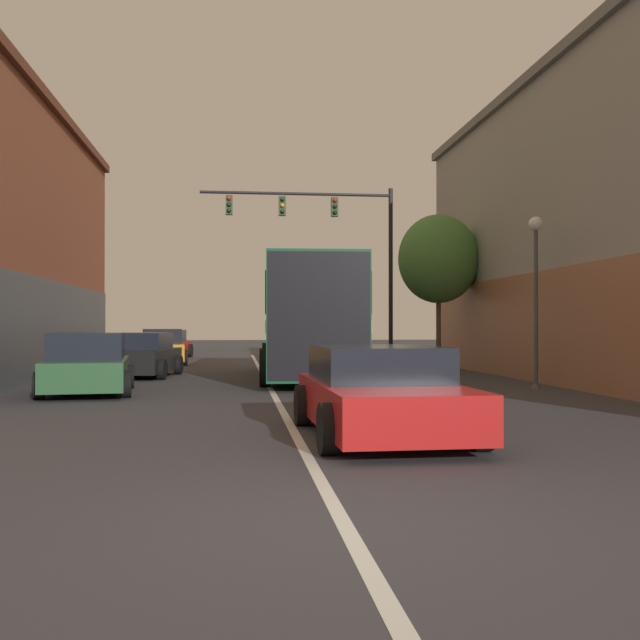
{
  "coord_description": "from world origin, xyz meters",
  "views": [
    {
      "loc": [
        -0.85,
        -5.95,
        1.57
      ],
      "look_at": [
        1.44,
        14.54,
        1.74
      ],
      "focal_mm": 42.0,
      "sensor_mm": 36.0,
      "label": 1
    }
  ],
  "objects_px": {
    "parked_car_left_distant": "(88,365)",
    "traffic_signal_gantry": "(331,233)",
    "parked_car_left_mid": "(143,356)",
    "street_tree_near": "(438,259)",
    "street_lamp": "(536,279)",
    "bus": "(308,315)",
    "parked_car_left_near": "(162,348)",
    "parked_car_left_far": "(167,345)",
    "hatchback_foreground": "(380,393)"
  },
  "relations": [
    {
      "from": "bus",
      "to": "street_tree_near",
      "type": "height_order",
      "value": "street_tree_near"
    },
    {
      "from": "parked_car_left_far",
      "to": "street_tree_near",
      "type": "xyz_separation_m",
      "value": [
        10.51,
        -11.45,
        3.29
      ]
    },
    {
      "from": "hatchback_foreground",
      "to": "parked_car_left_distant",
      "type": "xyz_separation_m",
      "value": [
        -5.49,
        7.4,
        0.05
      ]
    },
    {
      "from": "bus",
      "to": "parked_car_left_distant",
      "type": "height_order",
      "value": "bus"
    },
    {
      "from": "bus",
      "to": "parked_car_left_mid",
      "type": "distance_m",
      "value": 5.29
    },
    {
      "from": "parked_car_left_near",
      "to": "parked_car_left_distant",
      "type": "xyz_separation_m",
      "value": [
        -0.38,
        -13.54,
        -0.02
      ]
    },
    {
      "from": "bus",
      "to": "hatchback_foreground",
      "type": "xyz_separation_m",
      "value": [
        -0.12,
        -12.04,
        -1.29
      ]
    },
    {
      "from": "bus",
      "to": "traffic_signal_gantry",
      "type": "xyz_separation_m",
      "value": [
        1.75,
        8.22,
        3.53
      ]
    },
    {
      "from": "parked_car_left_mid",
      "to": "traffic_signal_gantry",
      "type": "height_order",
      "value": "traffic_signal_gantry"
    },
    {
      "from": "parked_car_left_near",
      "to": "street_lamp",
      "type": "bearing_deg",
      "value": -147.82
    },
    {
      "from": "hatchback_foreground",
      "to": "parked_car_left_far",
      "type": "distance_m",
      "value": 27.3
    },
    {
      "from": "hatchback_foreground",
      "to": "street_lamp",
      "type": "relative_size",
      "value": 1.03
    },
    {
      "from": "hatchback_foreground",
      "to": "parked_car_left_near",
      "type": "bearing_deg",
      "value": 12.18
    },
    {
      "from": "parked_car_left_distant",
      "to": "street_tree_near",
      "type": "height_order",
      "value": "street_tree_near"
    },
    {
      "from": "parked_car_left_mid",
      "to": "parked_car_left_distant",
      "type": "relative_size",
      "value": 0.95
    },
    {
      "from": "bus",
      "to": "street_tree_near",
      "type": "xyz_separation_m",
      "value": [
        4.96,
        3.27,
        2.05
      ]
    },
    {
      "from": "parked_car_left_near",
      "to": "parked_car_left_far",
      "type": "bearing_deg",
      "value": -3.15
    },
    {
      "from": "bus",
      "to": "street_lamp",
      "type": "xyz_separation_m",
      "value": [
        5.37,
        -4.41,
        0.87
      ]
    },
    {
      "from": "parked_car_left_near",
      "to": "street_tree_near",
      "type": "bearing_deg",
      "value": -125.3
    },
    {
      "from": "street_lamp",
      "to": "bus",
      "type": "bearing_deg",
      "value": 140.62
    },
    {
      "from": "traffic_signal_gantry",
      "to": "street_tree_near",
      "type": "height_order",
      "value": "traffic_signal_gantry"
    },
    {
      "from": "bus",
      "to": "parked_car_left_far",
      "type": "xyz_separation_m",
      "value": [
        -5.55,
        14.71,
        -1.24
      ]
    },
    {
      "from": "parked_car_left_near",
      "to": "traffic_signal_gantry",
      "type": "relative_size",
      "value": 0.57
    },
    {
      "from": "bus",
      "to": "parked_car_left_mid",
      "type": "xyz_separation_m",
      "value": [
        -5.03,
        1.05,
        -1.25
      ]
    },
    {
      "from": "parked_car_left_distant",
      "to": "traffic_signal_gantry",
      "type": "relative_size",
      "value": 0.54
    },
    {
      "from": "parked_car_left_near",
      "to": "bus",
      "type": "bearing_deg",
      "value": -155.93
    },
    {
      "from": "parked_car_left_distant",
      "to": "street_tree_near",
      "type": "distance_m",
      "value": 13.6
    },
    {
      "from": "traffic_signal_gantry",
      "to": "street_lamp",
      "type": "xyz_separation_m",
      "value": [
        3.62,
        -12.62,
        -2.66
      ]
    },
    {
      "from": "parked_car_left_near",
      "to": "parked_car_left_distant",
      "type": "height_order",
      "value": "parked_car_left_near"
    },
    {
      "from": "parked_car_left_far",
      "to": "street_tree_near",
      "type": "distance_m",
      "value": 15.88
    },
    {
      "from": "bus",
      "to": "street_lamp",
      "type": "bearing_deg",
      "value": -126.8
    },
    {
      "from": "bus",
      "to": "hatchback_foreground",
      "type": "relative_size",
      "value": 2.33
    },
    {
      "from": "parked_car_left_far",
      "to": "traffic_signal_gantry",
      "type": "bearing_deg",
      "value": -124.02
    },
    {
      "from": "hatchback_foreground",
      "to": "parked_car_left_far",
      "type": "relative_size",
      "value": 1.07
    },
    {
      "from": "parked_car_left_near",
      "to": "traffic_signal_gantry",
      "type": "height_order",
      "value": "traffic_signal_gantry"
    },
    {
      "from": "parked_car_left_mid",
      "to": "parked_car_left_far",
      "type": "relative_size",
      "value": 0.99
    },
    {
      "from": "street_lamp",
      "to": "street_tree_near",
      "type": "height_order",
      "value": "street_tree_near"
    },
    {
      "from": "parked_car_left_near",
      "to": "street_lamp",
      "type": "relative_size",
      "value": 1.04
    },
    {
      "from": "parked_car_left_distant",
      "to": "street_tree_near",
      "type": "bearing_deg",
      "value": -59.57
    },
    {
      "from": "bus",
      "to": "traffic_signal_gantry",
      "type": "height_order",
      "value": "traffic_signal_gantry"
    },
    {
      "from": "street_lamp",
      "to": "street_tree_near",
      "type": "relative_size",
      "value": 0.79
    },
    {
      "from": "parked_car_left_mid",
      "to": "street_tree_near",
      "type": "distance_m",
      "value": 10.75
    },
    {
      "from": "parked_car_left_far",
      "to": "parked_car_left_mid",
      "type": "bearing_deg",
      "value": -170.18
    },
    {
      "from": "hatchback_foreground",
      "to": "street_lamp",
      "type": "distance_m",
      "value": 9.64
    },
    {
      "from": "parked_car_left_near",
      "to": "parked_car_left_distant",
      "type": "relative_size",
      "value": 1.05
    },
    {
      "from": "parked_car_left_far",
      "to": "traffic_signal_gantry",
      "type": "relative_size",
      "value": 0.52
    },
    {
      "from": "parked_car_left_distant",
      "to": "hatchback_foreground",
      "type": "bearing_deg",
      "value": -149.83
    },
    {
      "from": "hatchback_foreground",
      "to": "parked_car_left_distant",
      "type": "bearing_deg",
      "value": 35.03
    },
    {
      "from": "parked_car_left_near",
      "to": "parked_car_left_mid",
      "type": "bearing_deg",
      "value": 175.08
    },
    {
      "from": "parked_car_left_mid",
      "to": "bus",
      "type": "bearing_deg",
      "value": -94.81
    }
  ]
}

